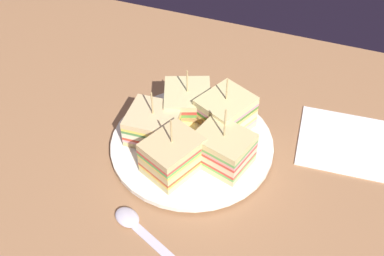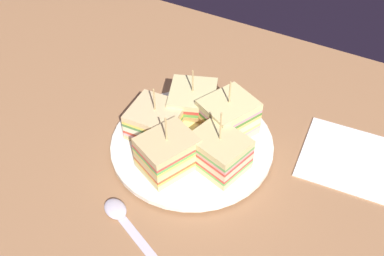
{
  "view_description": "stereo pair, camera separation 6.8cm",
  "coord_description": "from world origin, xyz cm",
  "px_view_note": "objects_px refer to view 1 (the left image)",
  "views": [
    {
      "loc": [
        16.75,
        -45.07,
        52.3
      ],
      "look_at": [
        0.0,
        0.0,
        4.45
      ],
      "focal_mm": 42.46,
      "sensor_mm": 36.0,
      "label": 1
    },
    {
      "loc": [
        22.92,
        -42.26,
        52.3
      ],
      "look_at": [
        0.0,
        0.0,
        4.45
      ],
      "focal_mm": 42.46,
      "sensor_mm": 36.0,
      "label": 2
    }
  ],
  "objects_px": {
    "chip_pile": "(195,136)",
    "napkin": "(347,142)",
    "sandwich_wedge_3": "(173,155)",
    "plate": "(192,144)",
    "sandwich_wedge_1": "(187,104)",
    "sandwich_wedge_4": "(223,149)",
    "spoon": "(137,226)",
    "sandwich_wedge_0": "(225,114)",
    "sandwich_wedge_2": "(154,125)"
  },
  "relations": [
    {
      "from": "chip_pile",
      "to": "napkin",
      "type": "height_order",
      "value": "chip_pile"
    },
    {
      "from": "sandwich_wedge_3",
      "to": "napkin",
      "type": "bearing_deg",
      "value": -32.32
    },
    {
      "from": "plate",
      "to": "sandwich_wedge_1",
      "type": "distance_m",
      "value": 0.07
    },
    {
      "from": "sandwich_wedge_4",
      "to": "spoon",
      "type": "bearing_deg",
      "value": 77.96
    },
    {
      "from": "sandwich_wedge_0",
      "to": "sandwich_wedge_1",
      "type": "distance_m",
      "value": 0.06
    },
    {
      "from": "plate",
      "to": "sandwich_wedge_0",
      "type": "xyz_separation_m",
      "value": [
        0.04,
        0.05,
        0.04
      ]
    },
    {
      "from": "napkin",
      "to": "sandwich_wedge_0",
      "type": "bearing_deg",
      "value": -165.64
    },
    {
      "from": "plate",
      "to": "sandwich_wedge_3",
      "type": "xyz_separation_m",
      "value": [
        -0.01,
        -0.06,
        0.03
      ]
    },
    {
      "from": "sandwich_wedge_0",
      "to": "sandwich_wedge_3",
      "type": "distance_m",
      "value": 0.11
    },
    {
      "from": "plate",
      "to": "sandwich_wedge_3",
      "type": "relative_size",
      "value": 2.59
    },
    {
      "from": "plate",
      "to": "napkin",
      "type": "xyz_separation_m",
      "value": [
        0.23,
        0.1,
        -0.01
      ]
    },
    {
      "from": "sandwich_wedge_4",
      "to": "spoon",
      "type": "xyz_separation_m",
      "value": [
        -0.07,
        -0.14,
        -0.04
      ]
    },
    {
      "from": "sandwich_wedge_1",
      "to": "chip_pile",
      "type": "height_order",
      "value": "sandwich_wedge_1"
    },
    {
      "from": "plate",
      "to": "sandwich_wedge_0",
      "type": "height_order",
      "value": "sandwich_wedge_0"
    },
    {
      "from": "sandwich_wedge_0",
      "to": "sandwich_wedge_4",
      "type": "bearing_deg",
      "value": 40.2
    },
    {
      "from": "plate",
      "to": "sandwich_wedge_2",
      "type": "relative_size",
      "value": 2.89
    },
    {
      "from": "sandwich_wedge_1",
      "to": "sandwich_wedge_4",
      "type": "distance_m",
      "value": 0.11
    },
    {
      "from": "sandwich_wedge_1",
      "to": "chip_pile",
      "type": "distance_m",
      "value": 0.06
    },
    {
      "from": "sandwich_wedge_2",
      "to": "napkin",
      "type": "bearing_deg",
      "value": 16.03
    },
    {
      "from": "chip_pile",
      "to": "sandwich_wedge_4",
      "type": "bearing_deg",
      "value": -24.8
    },
    {
      "from": "sandwich_wedge_2",
      "to": "sandwich_wedge_3",
      "type": "relative_size",
      "value": 0.9
    },
    {
      "from": "sandwich_wedge_3",
      "to": "napkin",
      "type": "distance_m",
      "value": 0.28
    },
    {
      "from": "sandwich_wedge_0",
      "to": "napkin",
      "type": "distance_m",
      "value": 0.2
    },
    {
      "from": "sandwich_wedge_1",
      "to": "spoon",
      "type": "relative_size",
      "value": 0.66
    },
    {
      "from": "chip_pile",
      "to": "napkin",
      "type": "xyz_separation_m",
      "value": [
        0.22,
        0.09,
        -0.02
      ]
    },
    {
      "from": "sandwich_wedge_3",
      "to": "spoon",
      "type": "height_order",
      "value": "sandwich_wedge_3"
    },
    {
      "from": "napkin",
      "to": "chip_pile",
      "type": "bearing_deg",
      "value": -157.3
    },
    {
      "from": "plate",
      "to": "spoon",
      "type": "height_order",
      "value": "plate"
    },
    {
      "from": "chip_pile",
      "to": "sandwich_wedge_1",
      "type": "bearing_deg",
      "value": 121.37
    },
    {
      "from": "sandwich_wedge_0",
      "to": "chip_pile",
      "type": "distance_m",
      "value": 0.06
    },
    {
      "from": "sandwich_wedge_1",
      "to": "sandwich_wedge_2",
      "type": "relative_size",
      "value": 1.12
    },
    {
      "from": "spoon",
      "to": "sandwich_wedge_2",
      "type": "bearing_deg",
      "value": -51.95
    },
    {
      "from": "sandwich_wedge_0",
      "to": "sandwich_wedge_4",
      "type": "distance_m",
      "value": 0.07
    },
    {
      "from": "sandwich_wedge_4",
      "to": "sandwich_wedge_2",
      "type": "bearing_deg",
      "value": 8.48
    },
    {
      "from": "sandwich_wedge_0",
      "to": "sandwich_wedge_4",
      "type": "xyz_separation_m",
      "value": [
        0.02,
        -0.07,
        -0.0
      ]
    },
    {
      "from": "plate",
      "to": "spoon",
      "type": "distance_m",
      "value": 0.16
    },
    {
      "from": "plate",
      "to": "sandwich_wedge_3",
      "type": "height_order",
      "value": "sandwich_wedge_3"
    },
    {
      "from": "sandwich_wedge_0",
      "to": "chip_pile",
      "type": "relative_size",
      "value": 1.35
    },
    {
      "from": "sandwich_wedge_2",
      "to": "spoon",
      "type": "xyz_separation_m",
      "value": [
        0.04,
        -0.15,
        -0.03
      ]
    },
    {
      "from": "sandwich_wedge_2",
      "to": "sandwich_wedge_0",
      "type": "bearing_deg",
      "value": 25.4
    },
    {
      "from": "plate",
      "to": "sandwich_wedge_1",
      "type": "height_order",
      "value": "sandwich_wedge_1"
    },
    {
      "from": "sandwich_wedge_1",
      "to": "spoon",
      "type": "distance_m",
      "value": 0.22
    },
    {
      "from": "plate",
      "to": "napkin",
      "type": "distance_m",
      "value": 0.25
    },
    {
      "from": "sandwich_wedge_2",
      "to": "napkin",
      "type": "distance_m",
      "value": 0.3
    },
    {
      "from": "plate",
      "to": "sandwich_wedge_3",
      "type": "distance_m",
      "value": 0.07
    },
    {
      "from": "sandwich_wedge_2",
      "to": "sandwich_wedge_3",
      "type": "xyz_separation_m",
      "value": [
        0.05,
        -0.05,
        0.0
      ]
    },
    {
      "from": "sandwich_wedge_0",
      "to": "chip_pile",
      "type": "bearing_deg",
      "value": -11.66
    },
    {
      "from": "sandwich_wedge_1",
      "to": "plate",
      "type": "bearing_deg",
      "value": 6.44
    },
    {
      "from": "sandwich_wedge_2",
      "to": "chip_pile",
      "type": "bearing_deg",
      "value": 4.31
    },
    {
      "from": "sandwich_wedge_0",
      "to": "sandwich_wedge_2",
      "type": "distance_m",
      "value": 0.11
    }
  ]
}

